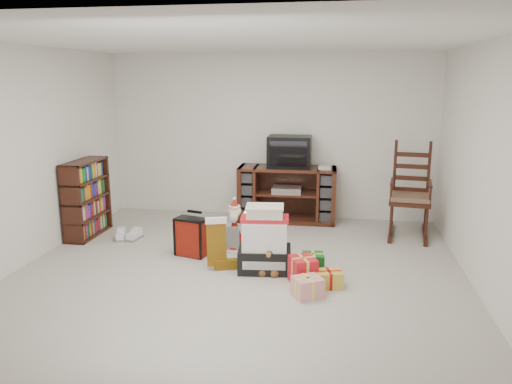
{
  "coord_description": "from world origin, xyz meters",
  "views": [
    {
      "loc": [
        1.08,
        -5.1,
        2.14
      ],
      "look_at": [
        0.1,
        0.6,
        0.81
      ],
      "focal_mm": 35.0,
      "sensor_mm": 36.0,
      "label": 1
    }
  ],
  "objects_px": {
    "red_suitcase": "(192,237)",
    "tv_stand": "(287,194)",
    "bookshelf": "(87,200)",
    "rocking_chair": "(409,202)",
    "teddy_bear": "(270,261)",
    "gift_pile": "(265,243)",
    "sneaker_pair": "(128,236)",
    "crt_television": "(289,152)",
    "gift_cluster": "(309,272)",
    "santa_figurine": "(259,242)",
    "mrs_claus_figurine": "(235,230)"
  },
  "relations": [
    {
      "from": "teddy_bear",
      "to": "gift_cluster",
      "type": "xyz_separation_m",
      "value": [
        0.45,
        -0.2,
        -0.03
      ]
    },
    {
      "from": "santa_figurine",
      "to": "bookshelf",
      "type": "bearing_deg",
      "value": 168.71
    },
    {
      "from": "tv_stand",
      "to": "mrs_claus_figurine",
      "type": "distance_m",
      "value": 1.53
    },
    {
      "from": "rocking_chair",
      "to": "mrs_claus_figurine",
      "type": "bearing_deg",
      "value": -147.76
    },
    {
      "from": "tv_stand",
      "to": "red_suitcase",
      "type": "relative_size",
      "value": 2.63
    },
    {
      "from": "red_suitcase",
      "to": "crt_television",
      "type": "xyz_separation_m",
      "value": [
        1.01,
        1.74,
        0.82
      ]
    },
    {
      "from": "tv_stand",
      "to": "mrs_claus_figurine",
      "type": "bearing_deg",
      "value": -110.63
    },
    {
      "from": "gift_pile",
      "to": "red_suitcase",
      "type": "relative_size",
      "value": 1.32
    },
    {
      "from": "tv_stand",
      "to": "crt_television",
      "type": "height_order",
      "value": "crt_television"
    },
    {
      "from": "bookshelf",
      "to": "red_suitcase",
      "type": "height_order",
      "value": "bookshelf"
    },
    {
      "from": "mrs_claus_figurine",
      "to": "crt_television",
      "type": "relative_size",
      "value": 1.05
    },
    {
      "from": "bookshelf",
      "to": "mrs_claus_figurine",
      "type": "bearing_deg",
      "value": -7.11
    },
    {
      "from": "gift_pile",
      "to": "santa_figurine",
      "type": "bearing_deg",
      "value": 101.98
    },
    {
      "from": "teddy_bear",
      "to": "mrs_claus_figurine",
      "type": "xyz_separation_m",
      "value": [
        -0.55,
        0.7,
        0.11
      ]
    },
    {
      "from": "red_suitcase",
      "to": "tv_stand",
      "type": "bearing_deg",
      "value": 75.32
    },
    {
      "from": "red_suitcase",
      "to": "crt_television",
      "type": "bearing_deg",
      "value": 74.79
    },
    {
      "from": "tv_stand",
      "to": "gift_cluster",
      "type": "relative_size",
      "value": 1.79
    },
    {
      "from": "tv_stand",
      "to": "teddy_bear",
      "type": "distance_m",
      "value": 2.15
    },
    {
      "from": "rocking_chair",
      "to": "sneaker_pair",
      "type": "height_order",
      "value": "rocking_chair"
    },
    {
      "from": "tv_stand",
      "to": "sneaker_pair",
      "type": "xyz_separation_m",
      "value": [
        -2.02,
        -1.26,
        -0.37
      ]
    },
    {
      "from": "gift_pile",
      "to": "crt_television",
      "type": "height_order",
      "value": "crt_television"
    },
    {
      "from": "sneaker_pair",
      "to": "gift_cluster",
      "type": "relative_size",
      "value": 0.44
    },
    {
      "from": "rocking_chair",
      "to": "sneaker_pair",
      "type": "xyz_separation_m",
      "value": [
        -3.75,
        -0.88,
        -0.41
      ]
    },
    {
      "from": "bookshelf",
      "to": "gift_pile",
      "type": "relative_size",
      "value": 1.42
    },
    {
      "from": "santa_figurine",
      "to": "mrs_claus_figurine",
      "type": "relative_size",
      "value": 0.8
    },
    {
      "from": "crt_television",
      "to": "red_suitcase",
      "type": "bearing_deg",
      "value": -121.04
    },
    {
      "from": "teddy_bear",
      "to": "sneaker_pair",
      "type": "bearing_deg",
      "value": 157.05
    },
    {
      "from": "gift_cluster",
      "to": "tv_stand",
      "type": "bearing_deg",
      "value": 101.94
    },
    {
      "from": "mrs_claus_figurine",
      "to": "bookshelf",
      "type": "bearing_deg",
      "value": 172.89
    },
    {
      "from": "santa_figurine",
      "to": "mrs_claus_figurine",
      "type": "xyz_separation_m",
      "value": [
        -0.35,
        0.23,
        0.05
      ]
    },
    {
      "from": "tv_stand",
      "to": "rocking_chair",
      "type": "distance_m",
      "value": 1.77
    },
    {
      "from": "sneaker_pair",
      "to": "rocking_chair",
      "type": "bearing_deg",
      "value": 5.18
    },
    {
      "from": "teddy_bear",
      "to": "santa_figurine",
      "type": "relative_size",
      "value": 0.65
    },
    {
      "from": "mrs_claus_figurine",
      "to": "sneaker_pair",
      "type": "relative_size",
      "value": 1.86
    },
    {
      "from": "mrs_claus_figurine",
      "to": "sneaker_pair",
      "type": "height_order",
      "value": "mrs_claus_figurine"
    },
    {
      "from": "bookshelf",
      "to": "rocking_chair",
      "type": "xyz_separation_m",
      "value": [
        4.36,
        0.79,
        -0.05
      ]
    },
    {
      "from": "rocking_chair",
      "to": "santa_figurine",
      "type": "distance_m",
      "value": 2.3
    },
    {
      "from": "gift_pile",
      "to": "red_suitcase",
      "type": "height_order",
      "value": "gift_pile"
    },
    {
      "from": "red_suitcase",
      "to": "teddy_bear",
      "type": "bearing_deg",
      "value": -6.95
    },
    {
      "from": "bookshelf",
      "to": "teddy_bear",
      "type": "bearing_deg",
      "value": -19.83
    },
    {
      "from": "red_suitcase",
      "to": "crt_television",
      "type": "height_order",
      "value": "crt_television"
    },
    {
      "from": "rocking_chair",
      "to": "teddy_bear",
      "type": "bearing_deg",
      "value": -126.94
    },
    {
      "from": "sneaker_pair",
      "to": "crt_television",
      "type": "relative_size",
      "value": 0.56
    },
    {
      "from": "mrs_claus_figurine",
      "to": "crt_television",
      "type": "bearing_deg",
      "value": 69.88
    },
    {
      "from": "mrs_claus_figurine",
      "to": "tv_stand",
      "type": "bearing_deg",
      "value": 70.69
    },
    {
      "from": "gift_pile",
      "to": "mrs_claus_figurine",
      "type": "xyz_separation_m",
      "value": [
        -0.48,
        0.61,
        -0.06
      ]
    },
    {
      "from": "red_suitcase",
      "to": "santa_figurine",
      "type": "xyz_separation_m",
      "value": [
        0.83,
        0.06,
        -0.04
      ]
    },
    {
      "from": "gift_pile",
      "to": "teddy_bear",
      "type": "xyz_separation_m",
      "value": [
        0.07,
        -0.09,
        -0.17
      ]
    },
    {
      "from": "sneaker_pair",
      "to": "gift_cluster",
      "type": "xyz_separation_m",
      "value": [
        2.51,
        -1.07,
        0.07
      ]
    },
    {
      "from": "bookshelf",
      "to": "mrs_claus_figurine",
      "type": "xyz_separation_m",
      "value": [
        2.13,
        -0.27,
        -0.25
      ]
    }
  ]
}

